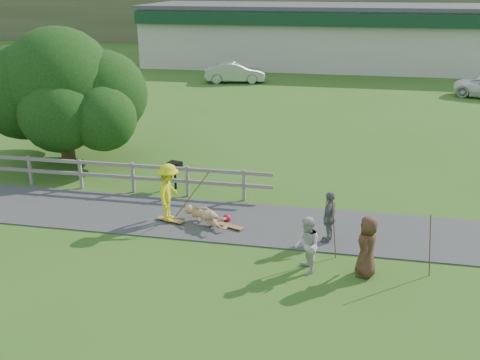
{
  "coord_description": "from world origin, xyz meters",
  "views": [
    {
      "loc": [
        5.1,
        -13.36,
        7.14
      ],
      "look_at": [
        2.11,
        2.0,
        1.24
      ],
      "focal_mm": 40.0,
      "sensor_mm": 36.0,
      "label": 1
    }
  ],
  "objects_px": {
    "spectator_c": "(367,247)",
    "bbq": "(175,175)",
    "spectator_a": "(307,245)",
    "car_silver": "(235,73)",
    "skater_fallen": "(205,216)",
    "tree": "(62,105)",
    "skater_rider": "(169,196)",
    "spectator_b": "(329,217)"
  },
  "relations": [
    {
      "from": "spectator_a",
      "to": "car_silver",
      "type": "height_order",
      "value": "spectator_a"
    },
    {
      "from": "skater_rider",
      "to": "car_silver",
      "type": "relative_size",
      "value": 0.42
    },
    {
      "from": "skater_fallen",
      "to": "tree",
      "type": "distance_m",
      "value": 9.15
    },
    {
      "from": "car_silver",
      "to": "spectator_a",
      "type": "bearing_deg",
      "value": -176.19
    },
    {
      "from": "spectator_a",
      "to": "spectator_c",
      "type": "distance_m",
      "value": 1.51
    },
    {
      "from": "skater_rider",
      "to": "skater_fallen",
      "type": "xyz_separation_m",
      "value": [
        1.13,
        0.03,
        -0.6
      ]
    },
    {
      "from": "skater_rider",
      "to": "spectator_b",
      "type": "bearing_deg",
      "value": -94.82
    },
    {
      "from": "tree",
      "to": "spectator_c",
      "type": "bearing_deg",
      "value": -31.0
    },
    {
      "from": "skater_rider",
      "to": "spectator_b",
      "type": "xyz_separation_m",
      "value": [
        4.89,
        -0.38,
        -0.13
      ]
    },
    {
      "from": "spectator_b",
      "to": "tree",
      "type": "height_order",
      "value": "tree"
    },
    {
      "from": "spectator_a",
      "to": "tree",
      "type": "distance_m",
      "value": 12.96
    },
    {
      "from": "skater_rider",
      "to": "tree",
      "type": "height_order",
      "value": "tree"
    },
    {
      "from": "skater_fallen",
      "to": "car_silver",
      "type": "bearing_deg",
      "value": 43.23
    },
    {
      "from": "skater_fallen",
      "to": "spectator_a",
      "type": "distance_m",
      "value": 3.97
    },
    {
      "from": "car_silver",
      "to": "skater_fallen",
      "type": "bearing_deg",
      "value": 177.79
    },
    {
      "from": "spectator_c",
      "to": "bbq",
      "type": "distance_m",
      "value": 8.21
    },
    {
      "from": "skater_rider",
      "to": "bbq",
      "type": "relative_size",
      "value": 1.8
    },
    {
      "from": "spectator_a",
      "to": "car_silver",
      "type": "xyz_separation_m",
      "value": [
        -7.23,
        26.23,
        -0.05
      ]
    },
    {
      "from": "skater_fallen",
      "to": "spectator_a",
      "type": "xyz_separation_m",
      "value": [
        3.26,
        -2.22,
        0.45
      ]
    },
    {
      "from": "spectator_a",
      "to": "spectator_b",
      "type": "distance_m",
      "value": 1.88
    },
    {
      "from": "spectator_a",
      "to": "bbq",
      "type": "bearing_deg",
      "value": -152.61
    },
    {
      "from": "spectator_a",
      "to": "tree",
      "type": "bearing_deg",
      "value": -143.06
    },
    {
      "from": "tree",
      "to": "bbq",
      "type": "xyz_separation_m",
      "value": [
        5.45,
        -2.36,
        -1.84
      ]
    },
    {
      "from": "spectator_c",
      "to": "bbq",
      "type": "xyz_separation_m",
      "value": [
        -6.6,
        4.88,
        -0.31
      ]
    },
    {
      "from": "skater_rider",
      "to": "bbq",
      "type": "height_order",
      "value": "skater_rider"
    },
    {
      "from": "bbq",
      "to": "spectator_a",
      "type": "bearing_deg",
      "value": -29.58
    },
    {
      "from": "spectator_b",
      "to": "car_silver",
      "type": "relative_size",
      "value": 0.36
    },
    {
      "from": "tree",
      "to": "spectator_a",
      "type": "bearing_deg",
      "value": -34.96
    },
    {
      "from": "spectator_b",
      "to": "tree",
      "type": "distance_m",
      "value": 12.46
    },
    {
      "from": "skater_rider",
      "to": "spectator_a",
      "type": "xyz_separation_m",
      "value": [
        4.39,
        -2.19,
        -0.15
      ]
    },
    {
      "from": "tree",
      "to": "skater_fallen",
      "type": "bearing_deg",
      "value": -35.27
    },
    {
      "from": "skater_fallen",
      "to": "tree",
      "type": "relative_size",
      "value": 0.23
    },
    {
      "from": "skater_fallen",
      "to": "skater_rider",
      "type": "bearing_deg",
      "value": 125.32
    },
    {
      "from": "skater_fallen",
      "to": "spectator_c",
      "type": "xyz_separation_m",
      "value": [
        4.77,
        -2.09,
        0.5
      ]
    },
    {
      "from": "car_silver",
      "to": "bbq",
      "type": "xyz_separation_m",
      "value": [
        2.13,
        -21.22,
        -0.21
      ]
    },
    {
      "from": "skater_rider",
      "to": "spectator_c",
      "type": "bearing_deg",
      "value": -109.6
    },
    {
      "from": "skater_fallen",
      "to": "car_silver",
      "type": "height_order",
      "value": "car_silver"
    },
    {
      "from": "bbq",
      "to": "tree",
      "type": "bearing_deg",
      "value": 171.5
    },
    {
      "from": "tree",
      "to": "bbq",
      "type": "relative_size",
      "value": 7.14
    },
    {
      "from": "spectator_a",
      "to": "bbq",
      "type": "relative_size",
      "value": 1.51
    },
    {
      "from": "spectator_a",
      "to": "spectator_c",
      "type": "height_order",
      "value": "spectator_c"
    },
    {
      "from": "spectator_a",
      "to": "bbq",
      "type": "xyz_separation_m",
      "value": [
        -5.1,
        5.01,
        -0.26
      ]
    }
  ]
}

